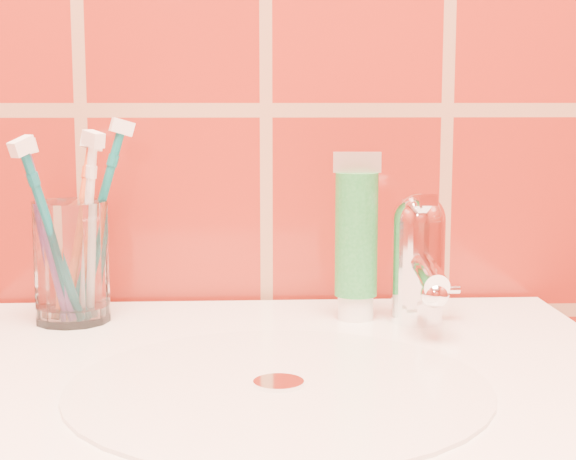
{
  "coord_description": "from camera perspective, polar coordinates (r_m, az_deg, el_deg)",
  "views": [
    {
      "loc": [
        -0.02,
        0.31,
        1.05
      ],
      "look_at": [
        0.02,
        1.08,
        0.94
      ],
      "focal_mm": 55.0,
      "sensor_mm": 36.0,
      "label": 1
    }
  ],
  "objects": [
    {
      "name": "faucet",
      "position": [
        0.81,
        8.48,
        -1.56
      ],
      "size": [
        0.05,
        0.11,
        0.12
      ],
      "color": "white",
      "rests_on": "pedestal_sink"
    },
    {
      "name": "toothbrush_3",
      "position": [
        0.85,
        -13.38,
        0.2
      ],
      "size": [
        0.1,
        0.12,
        0.19
      ],
      "primitive_type": null,
      "rotation": [
        0.29,
        0.0,
        2.64
      ],
      "color": "#DE5527",
      "rests_on": "glass_tumbler"
    },
    {
      "name": "toothbrush_1",
      "position": [
        0.82,
        -15.2,
        -0.25
      ],
      "size": [
        0.07,
        0.07,
        0.18
      ],
      "primitive_type": null,
      "rotation": [
        0.22,
        0.0,
        -1.47
      ],
      "color": "#794798",
      "rests_on": "glass_tumbler"
    },
    {
      "name": "toothpaste_tube",
      "position": [
        0.81,
        4.44,
        -0.77
      ],
      "size": [
        0.04,
        0.04,
        0.16
      ],
      "rotation": [
        0.0,
        0.0,
        -0.08
      ],
      "color": "white",
      "rests_on": "pedestal_sink"
    },
    {
      "name": "toothbrush_2",
      "position": [
        0.8,
        -15.0,
        -0.31
      ],
      "size": [
        0.12,
        0.13,
        0.19
      ],
      "primitive_type": null,
      "rotation": [
        0.34,
        0.0,
        -0.68
      ],
      "color": "#0D626D",
      "rests_on": "glass_tumbler"
    },
    {
      "name": "glass_tumbler",
      "position": [
        0.83,
        -13.84,
        -2.02
      ],
      "size": [
        0.08,
        0.08,
        0.11
      ],
      "primitive_type": "cylinder",
      "rotation": [
        0.0,
        0.0,
        0.15
      ],
      "color": "white",
      "rests_on": "pedestal_sink"
    },
    {
      "name": "toothbrush_4",
      "position": [
        0.82,
        -12.84,
        0.1
      ],
      "size": [
        0.08,
        0.08,
        0.19
      ],
      "primitive_type": null,
      "rotation": [
        0.17,
        0.0,
        0.75
      ],
      "color": "white",
      "rests_on": "glass_tumbler"
    },
    {
      "name": "toothbrush_0",
      "position": [
        0.83,
        -12.26,
        0.63
      ],
      "size": [
        0.11,
        0.1,
        0.19
      ],
      "primitive_type": null,
      "rotation": [
        0.29,
        0.0,
        1.9
      ],
      "color": "#0D6A6D",
      "rests_on": "glass_tumbler"
    }
  ]
}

